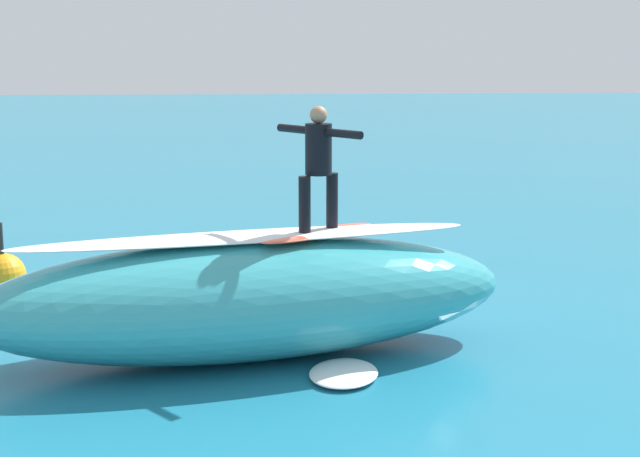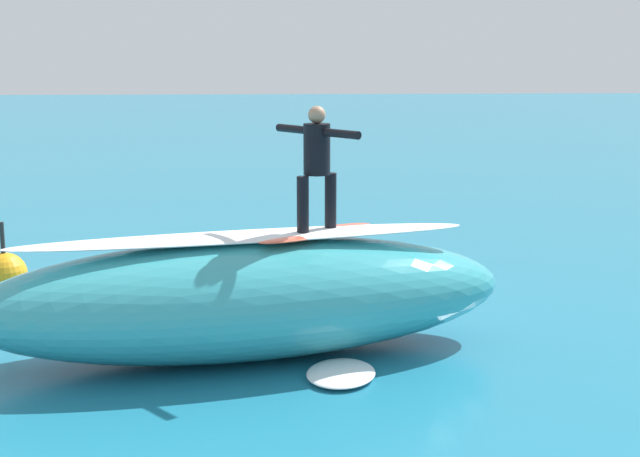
{
  "view_description": "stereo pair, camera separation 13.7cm",
  "coord_description": "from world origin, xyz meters",
  "px_view_note": "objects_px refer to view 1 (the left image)",
  "views": [
    {
      "loc": [
        -0.32,
        13.89,
        3.74
      ],
      "look_at": [
        -1.19,
        0.79,
        1.16
      ],
      "focal_mm": 52.46,
      "sensor_mm": 36.0,
      "label": 1
    },
    {
      "loc": [
        -0.45,
        13.9,
        3.74
      ],
      "look_at": [
        -1.19,
        0.79,
        1.16
      ],
      "focal_mm": 52.46,
      "sensor_mm": 36.0,
      "label": 2
    }
  ],
  "objects_px": {
    "surfboard_riding": "(319,233)",
    "buoy_marker": "(3,275)",
    "surfer_riding": "(319,159)",
    "surfboard_paddling": "(321,273)",
    "surfer_paddling": "(318,261)"
  },
  "relations": [
    {
      "from": "surfboard_riding",
      "to": "surfer_paddling",
      "type": "xyz_separation_m",
      "value": [
        -0.24,
        -3.98,
        -1.28
      ]
    },
    {
      "from": "surfboard_riding",
      "to": "surfer_riding",
      "type": "bearing_deg",
      "value": -102.37
    },
    {
      "from": "surfboard_riding",
      "to": "surfer_riding",
      "type": "relative_size",
      "value": 1.2
    },
    {
      "from": "surfboard_riding",
      "to": "buoy_marker",
      "type": "height_order",
      "value": "surfboard_riding"
    },
    {
      "from": "surfboard_riding",
      "to": "surfer_paddling",
      "type": "distance_m",
      "value": 4.18
    },
    {
      "from": "surfboard_paddling",
      "to": "buoy_marker",
      "type": "bearing_deg",
      "value": -97.56
    },
    {
      "from": "surfer_riding",
      "to": "surfboard_paddling",
      "type": "xyz_separation_m",
      "value": [
        -0.29,
        -3.85,
        -2.37
      ]
    },
    {
      "from": "surfer_riding",
      "to": "surfboard_riding",
      "type": "bearing_deg",
      "value": 77.63
    },
    {
      "from": "surfer_paddling",
      "to": "surfer_riding",
      "type": "bearing_deg",
      "value": -23.6
    },
    {
      "from": "buoy_marker",
      "to": "surfer_paddling",
      "type": "bearing_deg",
      "value": -165.9
    },
    {
      "from": "surfboard_riding",
      "to": "buoy_marker",
      "type": "bearing_deg",
      "value": -70.03
    },
    {
      "from": "surfboard_paddling",
      "to": "buoy_marker",
      "type": "height_order",
      "value": "buoy_marker"
    },
    {
      "from": "surfer_paddling",
      "to": "buoy_marker",
      "type": "xyz_separation_m",
      "value": [
        4.83,
        1.21,
        0.14
      ]
    },
    {
      "from": "surfboard_riding",
      "to": "buoy_marker",
      "type": "xyz_separation_m",
      "value": [
        4.58,
        -2.76,
        -1.14
      ]
    },
    {
      "from": "surfboard_riding",
      "to": "surfer_riding",
      "type": "xyz_separation_m",
      "value": [
        0.0,
        -0.0,
        0.92
      ]
    }
  ]
}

